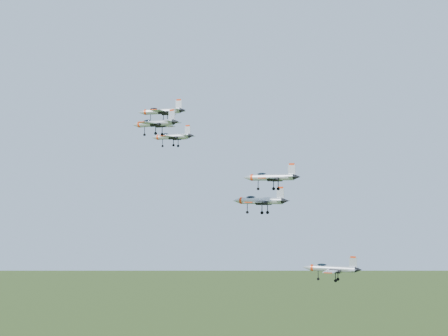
# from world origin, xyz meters

# --- Properties ---
(jet_lead) EXTENTS (13.04, 10.76, 3.49)m
(jet_lead) POSITION_xyz_m (-17.94, 14.50, 144.31)
(jet_lead) COLOR #ACB2B9
(jet_left_high) EXTENTS (10.83, 9.09, 2.90)m
(jet_left_high) POSITION_xyz_m (-8.76, -1.81, 136.40)
(jet_left_high) COLOR #ACB2B9
(jet_right_high) EXTENTS (11.22, 9.52, 3.04)m
(jet_right_high) POSITION_xyz_m (-6.69, -16.43, 137.62)
(jet_right_high) COLOR #ACB2B9
(jet_left_low) EXTENTS (13.73, 11.66, 3.73)m
(jet_left_low) POSITION_xyz_m (9.45, 3.38, 122.54)
(jet_left_low) COLOR #ACB2B9
(jet_right_low) EXTENTS (11.78, 9.92, 3.17)m
(jet_right_low) POSITION_xyz_m (15.42, -13.13, 127.13)
(jet_right_low) COLOR #ACB2B9
(jet_trail) EXTENTS (12.53, 10.42, 3.35)m
(jet_trail) POSITION_xyz_m (24.80, 2.28, 108.65)
(jet_trail) COLOR #ACB2B9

